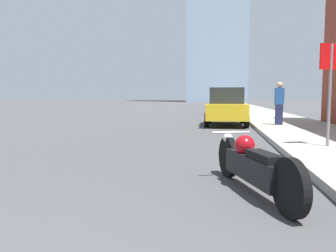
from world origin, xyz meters
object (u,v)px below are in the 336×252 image
at_px(parked_car_blue, 221,103).
at_px(pedestrian, 279,103).
at_px(parked_car_yellow, 226,107).
at_px(stop_sign, 330,77).
at_px(parked_car_silver, 223,101).
at_px(motorcycle, 252,165).

bearing_deg(parked_car_blue, pedestrian, -81.48).
relative_size(parked_car_yellow, stop_sign, 1.67).
height_order(parked_car_silver, pedestrian, pedestrian).
bearing_deg(pedestrian, parked_car_silver, 95.10).
height_order(parked_car_yellow, parked_car_silver, parked_car_silver).
xyz_separation_m(motorcycle, parked_car_silver, (-0.01, 32.75, 0.46)).
distance_m(parked_car_yellow, parked_car_blue, 11.53).
bearing_deg(stop_sign, motorcycle, -119.87).
height_order(motorcycle, parked_car_blue, parked_car_blue).
relative_size(motorcycle, parked_car_yellow, 0.61).
xyz_separation_m(parked_car_yellow, pedestrian, (2.16, -1.15, 0.23)).
height_order(parked_car_yellow, parked_car_blue, parked_car_blue).
xyz_separation_m(parked_car_yellow, stop_sign, (2.23, -7.25, 0.93)).
relative_size(parked_car_yellow, parked_car_blue, 0.88).
relative_size(motorcycle, pedestrian, 1.36).
xyz_separation_m(parked_car_silver, stop_sign, (2.11, -29.09, 0.93)).
xyz_separation_m(parked_car_blue, stop_sign, (2.39, -18.78, 0.91)).
bearing_deg(parked_car_silver, parked_car_blue, -96.89).
distance_m(motorcycle, stop_sign, 4.44).
distance_m(motorcycle, parked_car_silver, 32.75).
bearing_deg(motorcycle, parked_car_blue, 71.70).
distance_m(parked_car_yellow, stop_sign, 7.64).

